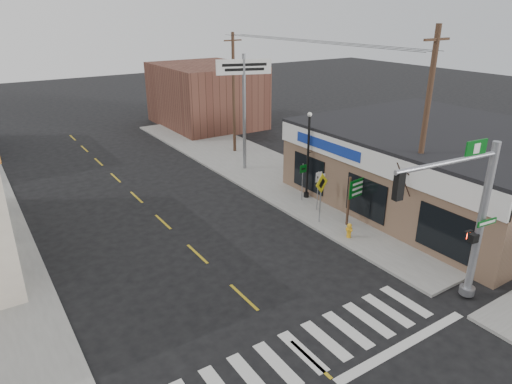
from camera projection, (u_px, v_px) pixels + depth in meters
ground at (310, 359)px, 14.45m from camera, size 140.00×140.00×0.00m
sidewalk_right at (289, 182)px, 29.09m from camera, size 6.00×38.00×0.13m
center_line at (197, 254)px, 20.66m from camera, size 0.12×56.00×0.01m
crosswalk at (302, 352)px, 14.76m from camera, size 11.00×2.20×0.01m
thrift_store at (443, 167)px, 25.74m from camera, size 12.00×14.00×4.00m
bldg_distant_right at (206, 95)px, 42.78m from camera, size 8.00×10.00×5.60m
traffic_signal_pole at (472, 210)px, 15.79m from camera, size 4.92×0.38×6.23m
guide_sign at (358, 192)px, 22.83m from camera, size 1.47×0.13×2.57m
fire_hydrant at (349, 230)px, 21.75m from camera, size 0.23×0.23×0.73m
ped_crossing_sign at (321, 189)px, 22.79m from camera, size 1.03×0.07×2.64m
lamp_post at (309, 149)px, 25.52m from camera, size 0.65×0.51×4.98m
dance_center_sign at (244, 85)px, 29.32m from camera, size 3.57×0.22×7.58m
bare_tree at (412, 168)px, 20.39m from camera, size 2.26×2.26×4.53m
shrub_front at (462, 234)px, 21.26m from camera, size 1.16×1.16×0.87m
shrub_back at (380, 197)px, 25.49m from camera, size 1.09×1.09×0.82m
utility_pole_near at (423, 135)px, 20.43m from camera, size 1.68×0.25×9.64m
utility_pole_far at (234, 93)px, 33.57m from camera, size 1.51×0.23×8.69m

